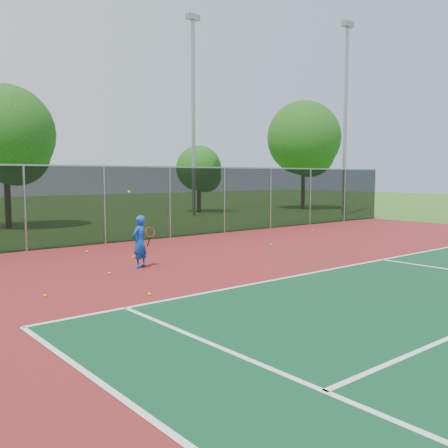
# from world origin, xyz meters

# --- Properties ---
(ground) EXTENTS (120.00, 120.00, 0.00)m
(ground) POSITION_xyz_m (0.00, 0.00, 0.00)
(ground) COLOR #2E621C
(ground) RESTS_ON ground
(court_apron) EXTENTS (30.00, 20.00, 0.02)m
(court_apron) POSITION_xyz_m (0.00, 2.00, 0.01)
(court_apron) COLOR maroon
(court_apron) RESTS_ON ground
(fence_back) EXTENTS (30.00, 0.06, 3.03)m
(fence_back) POSITION_xyz_m (0.00, 12.00, 1.56)
(fence_back) COLOR black
(fence_back) RESTS_ON court_apron
(tennis_player) EXTENTS (0.65, 0.69, 2.22)m
(tennis_player) POSITION_xyz_m (-4.54, 6.69, 0.78)
(tennis_player) COLOR #134BB8
(tennis_player) RESTS_ON court_apron
(practice_ball_1) EXTENTS (0.07, 0.07, 0.07)m
(practice_ball_1) POSITION_xyz_m (-3.84, 8.33, 0.06)
(practice_ball_1) COLOR yellow
(practice_ball_1) RESTS_ON court_apron
(practice_ball_2) EXTENTS (0.07, 0.07, 0.07)m
(practice_ball_2) POSITION_xyz_m (-4.52, 10.34, 0.06)
(practice_ball_2) COLOR yellow
(practice_ball_2) RESTS_ON court_apron
(practice_ball_3) EXTENTS (0.07, 0.07, 0.07)m
(practice_ball_3) POSITION_xyz_m (1.61, 7.53, 0.06)
(practice_ball_3) COLOR yellow
(practice_ball_3) RESTS_ON court_apron
(practice_ball_4) EXTENTS (0.07, 0.07, 0.07)m
(practice_ball_4) POSITION_xyz_m (-5.69, 6.33, 0.06)
(practice_ball_4) COLOR yellow
(practice_ball_4) RESTS_ON court_apron
(practice_ball_5) EXTENTS (0.07, 0.07, 0.07)m
(practice_ball_5) POSITION_xyz_m (-6.09, 3.60, 0.06)
(practice_ball_5) COLOR yellow
(practice_ball_5) RESTS_ON court_apron
(practice_ball_6) EXTENTS (0.07, 0.07, 0.07)m
(practice_ball_6) POSITION_xyz_m (6.75, 9.86, 0.06)
(practice_ball_6) COLOR yellow
(practice_ball_6) RESTS_ON court_apron
(practice_ball_8) EXTENTS (0.07, 0.07, 0.07)m
(practice_ball_8) POSITION_xyz_m (-7.91, 4.94, 0.06)
(practice_ball_8) COLOR yellow
(practice_ball_8) RESTS_ON court_apron
(floodlight_n) EXTENTS (0.90, 0.40, 12.82)m
(floodlight_n) POSITION_xyz_m (7.59, 20.68, 7.19)
(floodlight_n) COLOR gray
(floodlight_n) RESTS_ON ground
(floodlight_ne) EXTENTS (0.90, 0.40, 12.82)m
(floodlight_ne) POSITION_xyz_m (16.40, 15.37, 7.19)
(floodlight_ne) COLOR gray
(floodlight_ne) RESTS_ON ground
(tree_back_left) EXTENTS (4.89, 4.89, 7.18)m
(tree_back_left) POSITION_xyz_m (-3.99, 20.50, 4.51)
(tree_back_left) COLOR #331F12
(tree_back_left) RESTS_ON ground
(tree_back_mid) EXTENTS (3.30, 3.30, 4.84)m
(tree_back_mid) POSITION_xyz_m (10.23, 23.46, 3.03)
(tree_back_mid) COLOR #331F12
(tree_back_mid) RESTS_ON ground
(tree_back_right) EXTENTS (5.81, 5.81, 8.53)m
(tree_back_right) POSITION_xyz_m (18.61, 20.83, 5.35)
(tree_back_right) COLOR #331F12
(tree_back_right) RESTS_ON ground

